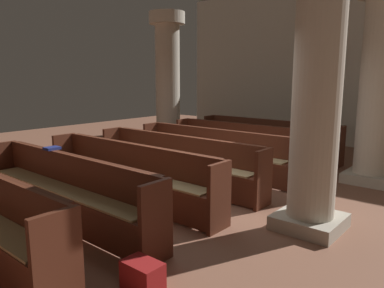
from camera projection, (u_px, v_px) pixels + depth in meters
The scene contains 14 objects.
ground_plane at pixel (200, 195), 6.09m from camera, with size 19.20×19.20×0.00m, color brown.
back_wall at pixel (338, 65), 10.26m from camera, with size 10.00×0.16×4.50m, color beige.
pew_row_0 at pixel (267, 137), 9.01m from camera, with size 3.56×0.46×0.88m.
pew_row_1 at pixel (243, 143), 8.19m from camera, with size 3.56×0.46×0.88m.
pew_row_2 at pixel (213, 150), 7.37m from camera, with size 3.56×0.47×0.88m.
pew_row_3 at pixel (176, 160), 6.54m from camera, with size 3.56×0.46×0.88m.
pew_row_4 at pixel (128, 172), 5.72m from camera, with size 3.56×0.46×0.88m.
pew_row_5 at pixel (64, 188), 4.90m from camera, with size 3.56×0.47×0.88m.
pillar_aisle_side at pixel (379, 81), 6.51m from camera, with size 0.92×0.92×3.55m.
pillar_far_side at pixel (168, 80), 9.75m from camera, with size 0.92×0.92×3.55m.
pillar_aisle_rear at pixel (318, 83), 4.43m from camera, with size 0.85×0.85×3.55m.
lectern at pixel (326, 136), 9.35m from camera, with size 0.48×0.45×1.08m.
hymn_book at pixel (52, 148), 5.34m from camera, with size 0.17×0.20×0.04m, color navy.
kneeler_box_red at pixel (143, 276), 3.36m from camera, with size 0.37×0.24×0.27m, color maroon.
Camera 1 is at (3.67, -4.55, 1.91)m, focal length 34.69 mm.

